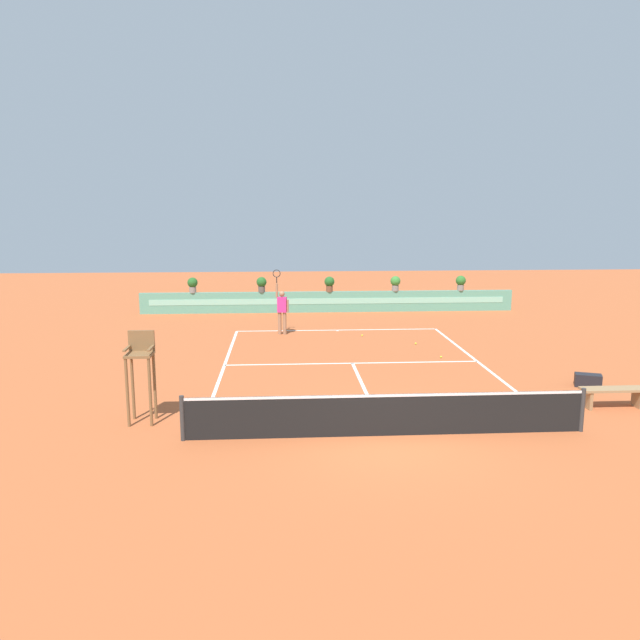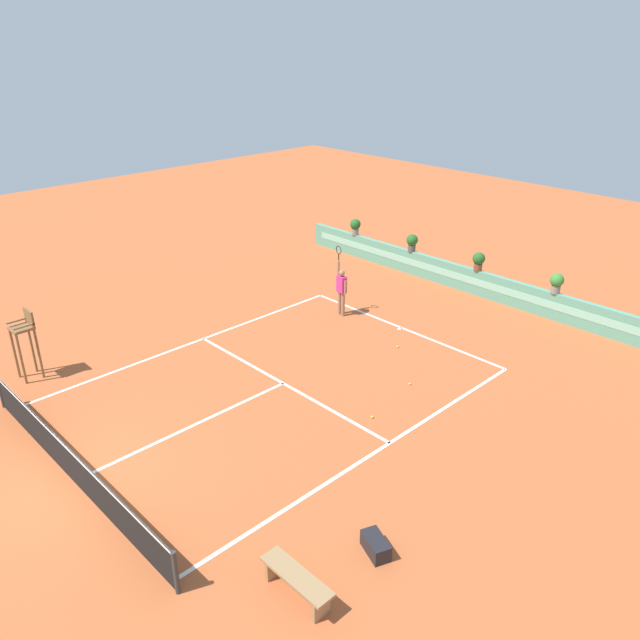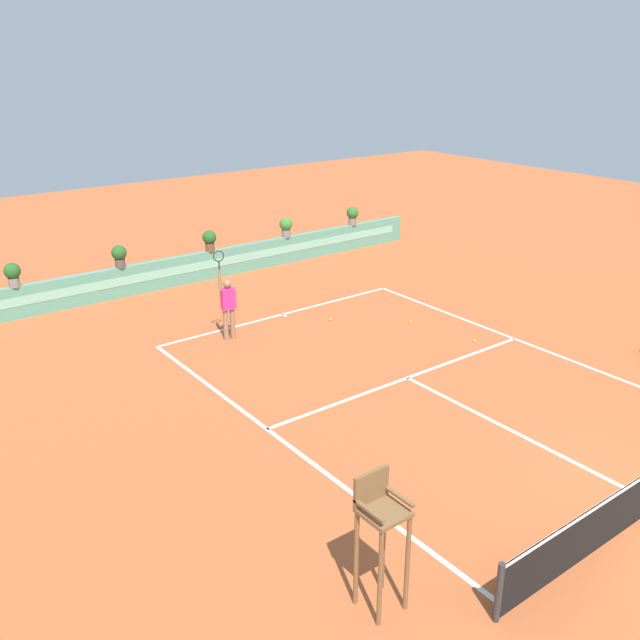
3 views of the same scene
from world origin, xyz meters
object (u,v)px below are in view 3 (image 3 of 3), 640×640
umpire_chair (380,527)px  potted_plant_left (119,255)px  potted_plant_far_left (13,273)px  tennis_ball_mid_court (474,341)px  tennis_ball_by_sideline (411,322)px  potted_plant_centre (209,239)px  potted_plant_right (286,226)px  tennis_ball_near_baseline (331,319)px  potted_plant_far_right (352,215)px  tennis_player (228,304)px

umpire_chair → potted_plant_left: bearing=81.3°
potted_plant_far_left → umpire_chair: bearing=-86.4°
umpire_chair → tennis_ball_mid_court: umpire_chair is taller
tennis_ball_by_sideline → potted_plant_left: size_ratio=0.09×
umpire_chair → potted_plant_centre: bearing=69.8°
tennis_ball_by_sideline → potted_plant_right: 7.52m
potted_plant_left → potted_plant_right: 6.46m
potted_plant_right → tennis_ball_by_sideline: bearing=-94.6°
tennis_ball_mid_court → potted_plant_centre: 10.03m
tennis_ball_near_baseline → tennis_ball_by_sideline: bearing=-41.7°
umpire_chair → potted_plant_far_right: size_ratio=2.96×
tennis_player → potted_plant_centre: tennis_player is taller
tennis_ball_near_baseline → potted_plant_left: potted_plant_left is taller
tennis_ball_by_sideline → potted_plant_centre: bearing=109.6°
tennis_ball_by_sideline → potted_plant_far_left: potted_plant_far_left is taller
potted_plant_far_left → potted_plant_left: bearing=0.0°
umpire_chair → potted_plant_right: size_ratio=2.96×
potted_plant_left → potted_plant_far_left: bearing=180.0°
tennis_ball_near_baseline → tennis_ball_by_sideline: 2.39m
potted_plant_far_left → tennis_ball_near_baseline: bearing=-38.2°
tennis_ball_by_sideline → potted_plant_right: (0.59, 7.37, 1.38)m
umpire_chair → tennis_ball_near_baseline: size_ratio=31.47×
tennis_ball_by_sideline → umpire_chair: bearing=-136.5°
potted_plant_far_right → potted_plant_left: same height
umpire_chair → tennis_player: 10.43m
potted_plant_far_left → potted_plant_far_right: same height
tennis_ball_by_sideline → potted_plant_right: potted_plant_right is taller
potted_plant_far_left → potted_plant_right: (9.72, 0.00, 0.00)m
potted_plant_left → potted_plant_right: (6.46, 0.00, 0.00)m
umpire_chair → potted_plant_centre: size_ratio=2.96×
umpire_chair → potted_plant_left: umpire_chair is taller
potted_plant_far_left → potted_plant_left: size_ratio=1.00×
potted_plant_far_right → potted_plant_left: 9.68m
potted_plant_far_right → potted_plant_centre: same height
tennis_ball_near_baseline → tennis_ball_mid_court: (2.18, -3.69, 0.00)m
potted_plant_left → potted_plant_right: same height
tennis_ball_by_sideline → potted_plant_centre: 7.94m
potted_plant_far_left → potted_plant_far_right: bearing=0.0°
tennis_ball_mid_court → potted_plant_centre: potted_plant_centre is taller
potted_plant_centre → potted_plant_right: (3.21, 0.00, 0.00)m
tennis_ball_by_sideline → potted_plant_centre: (-2.62, 7.37, 1.38)m
potted_plant_far_right → potted_plant_left: (-9.68, 0.00, 0.00)m
tennis_player → potted_plant_centre: size_ratio=3.57×
tennis_ball_by_sideline → potted_plant_far_right: potted_plant_far_right is taller
tennis_player → potted_plant_left: 5.32m
umpire_chair → potted_plant_right: (8.76, 15.13, 0.07)m
potted_plant_far_left → potted_plant_far_right: size_ratio=1.00×
umpire_chair → potted_plant_far_right: (11.98, 15.13, 0.07)m
umpire_chair → tennis_ball_mid_court: 10.35m
umpire_chair → potted_plant_left: 15.30m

